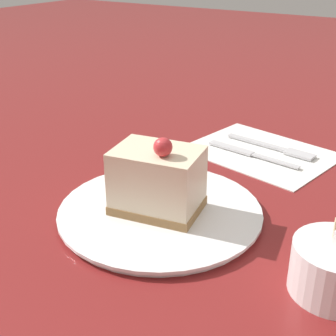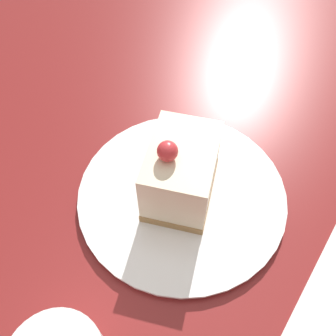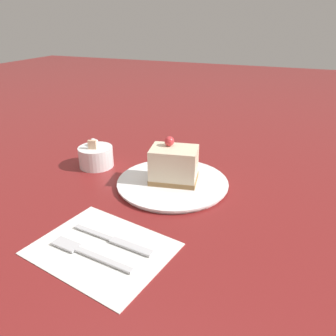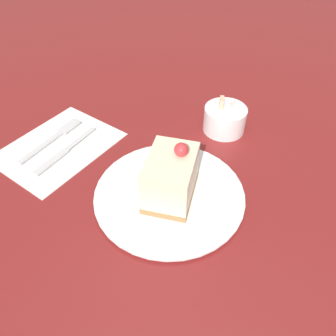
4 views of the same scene
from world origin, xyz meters
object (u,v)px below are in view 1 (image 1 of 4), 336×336
object	(u,v)px
plate	(160,212)
sugar_bowl	(336,268)
cake_slice	(157,180)
fork	(277,148)
knife	(244,152)

from	to	relation	value
plate	sugar_bowl	size ratio (longest dim) A/B	2.92
plate	cake_slice	distance (m)	0.04
fork	sugar_bowl	bearing A→B (deg)	36.70
plate	cake_slice	world-z (taller)	cake_slice
plate	fork	world-z (taller)	plate
fork	sugar_bowl	world-z (taller)	sugar_bowl
cake_slice	sugar_bowl	world-z (taller)	cake_slice
plate	fork	size ratio (longest dim) A/B	1.61
plate	sugar_bowl	distance (m)	0.22
cake_slice	knife	xyz separation A→B (m)	(-0.23, 0.01, -0.05)
cake_slice	sugar_bowl	xyz separation A→B (m)	(0.02, 0.22, -0.02)
sugar_bowl	knife	bearing A→B (deg)	-140.75
cake_slice	sugar_bowl	distance (m)	0.22
plate	fork	distance (m)	0.28
plate	fork	bearing A→B (deg)	170.37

